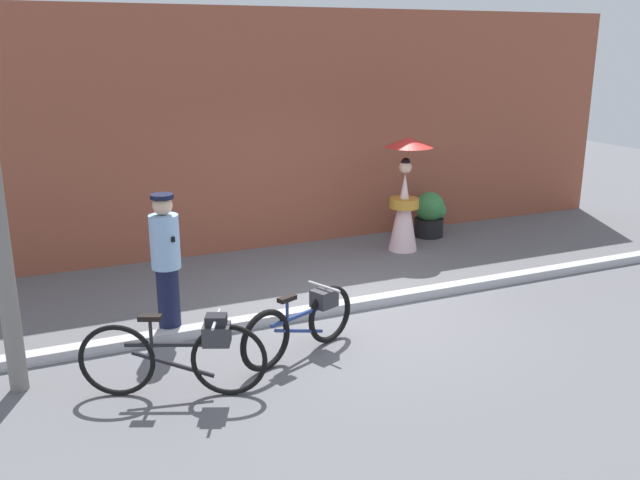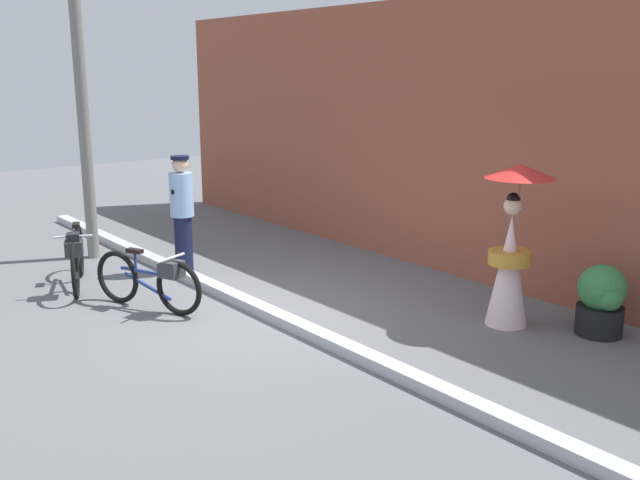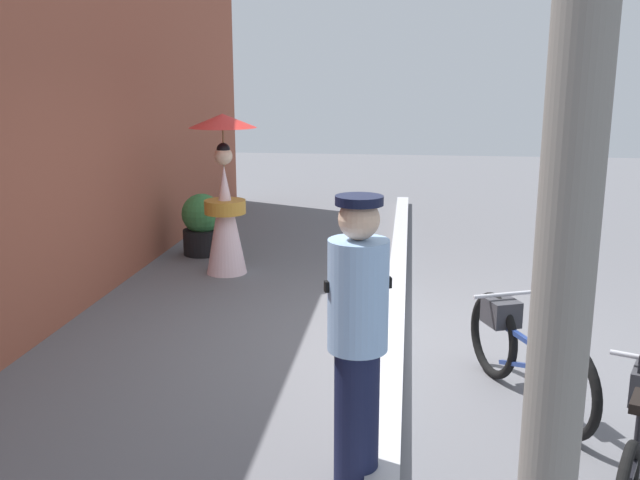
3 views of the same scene
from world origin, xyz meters
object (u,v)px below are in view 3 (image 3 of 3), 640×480
(potted_plant_by_door, at_px, (203,224))
(utility_pole, at_px, (582,56))
(person_with_parasol, at_px, (225,195))
(bicycle_near_officer, at_px, (523,351))
(person_officer, at_px, (357,336))

(potted_plant_by_door, relative_size, utility_pole, 0.17)
(person_with_parasol, xyz_separation_m, potted_plant_by_door, (0.86, 0.53, -0.53))
(bicycle_near_officer, xyz_separation_m, person_with_parasol, (3.08, 3.01, 0.56))
(bicycle_near_officer, xyz_separation_m, potted_plant_by_door, (3.94, 3.54, 0.03))
(person_officer, relative_size, utility_pole, 0.36)
(person_with_parasol, bearing_deg, bicycle_near_officer, -135.67)
(potted_plant_by_door, xyz_separation_m, utility_pole, (-6.86, -3.14, 1.99))
(bicycle_near_officer, relative_size, person_with_parasol, 0.83)
(bicycle_near_officer, distance_m, person_with_parasol, 4.35)
(person_with_parasol, distance_m, potted_plant_by_door, 1.14)
(bicycle_near_officer, bearing_deg, person_officer, 138.10)
(person_with_parasol, xyz_separation_m, utility_pole, (-6.00, -2.61, 1.46))
(person_officer, distance_m, person_with_parasol, 4.73)
(bicycle_near_officer, height_order, person_officer, person_officer)
(bicycle_near_officer, distance_m, utility_pole, 3.57)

